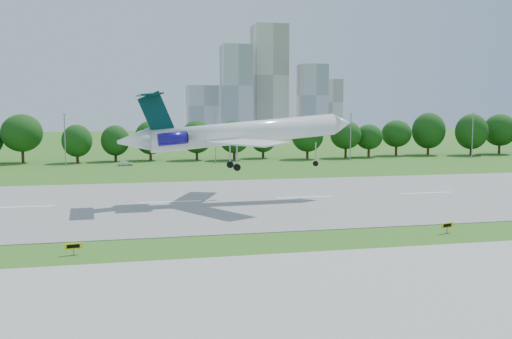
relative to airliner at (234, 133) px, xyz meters
name	(u,v)px	position (x,y,z in m)	size (l,w,h in m)	color
ground	(187,242)	(-9.28, -24.87, -9.81)	(600.00, 600.00, 0.00)	#33691B
runway	(170,202)	(-9.28, 0.13, -9.77)	(400.00, 45.00, 0.08)	gray
taxiway	(212,302)	(-9.28, -42.87, -9.77)	(400.00, 23.00, 0.08)	#ADADA8
tree_line	(151,137)	(-9.28, 67.13, -3.62)	(288.40, 8.40, 10.40)	#382314
light_poles	(142,138)	(-11.78, 57.13, -3.47)	(175.90, 0.25, 12.19)	gray
skyline	(265,88)	(90.88, 365.74, 20.66)	(127.00, 52.00, 80.00)	#B2B2B7
airliner	(234,133)	(0.00, 0.00, 0.00)	(35.07, 25.39, 11.19)	white
taxi_sign_centre	(74,246)	(-19.78, -27.48, -9.02)	(1.53, 0.39, 1.07)	gray
taxi_sign_right	(447,225)	(18.27, -26.54, -8.97)	(1.60, 0.65, 1.14)	gray
service_vehicle_b	(125,163)	(-15.87, 55.67, -9.19)	(1.45, 3.61, 1.23)	white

